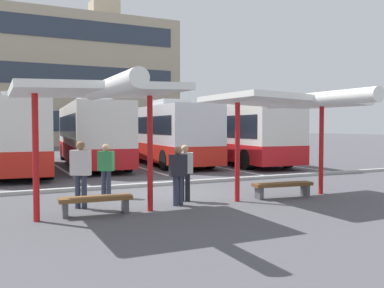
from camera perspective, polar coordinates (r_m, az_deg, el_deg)
ground_plane at (r=13.31m, az=-3.66°, el=-6.74°), size 160.00×160.00×0.00m
terminal_building at (r=51.35m, az=-20.01°, el=8.06°), size 30.08×11.51×17.19m
coach_bus_1 at (r=21.26m, az=-22.14°, el=0.94°), size 3.34×10.76×3.56m
coach_bus_2 at (r=23.39m, az=-13.67°, el=1.22°), size 3.47×11.69×3.59m
coach_bus_3 at (r=24.07m, az=-4.08°, el=1.25°), size 3.08×11.10×3.53m
coach_bus_4 at (r=24.32m, az=5.63°, el=1.30°), size 3.31×10.84×3.57m
lane_stripe_2 at (r=22.08m, az=-17.52°, el=-3.16°), size 0.16×14.00×0.01m
lane_stripe_3 at (r=22.89m, az=-8.20°, el=-2.87°), size 0.16×14.00×0.01m
lane_stripe_4 at (r=24.25m, az=0.27°, el=-2.55°), size 0.16×14.00×0.01m
lane_stripe_5 at (r=26.08m, az=7.69°, el=-2.21°), size 0.16×14.00×0.01m
waiting_shelter_0 at (r=9.85m, az=-12.65°, el=6.82°), size 3.69×4.84×3.12m
bench_0 at (r=10.34m, az=-12.98°, el=-7.59°), size 1.74×0.53×0.45m
waiting_shelter_1 at (r=12.47m, az=12.95°, el=5.50°), size 4.07×5.00×3.02m
bench_1 at (r=12.75m, az=12.25°, el=-5.66°), size 1.89×0.63×0.45m
platform_kerb at (r=14.89m, az=-6.11°, el=-5.54°), size 44.00×0.24×0.12m
waiting_passenger_0 at (r=12.79m, az=-11.65°, el=-3.05°), size 0.50×0.45×1.59m
waiting_passenger_1 at (r=11.84m, az=-0.99°, el=-3.43°), size 0.51×0.37×1.60m
waiting_passenger_2 at (r=11.20m, az=-1.91°, el=-3.81°), size 0.48×0.28×1.59m
waiting_passenger_3 at (r=11.17m, az=-14.93°, el=-3.34°), size 0.54×0.45×1.74m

